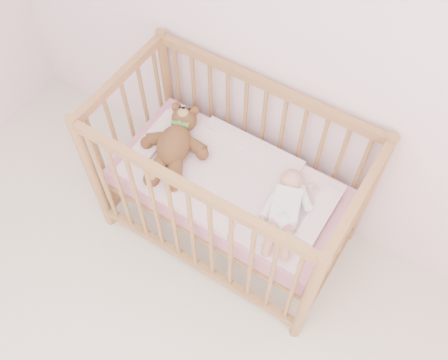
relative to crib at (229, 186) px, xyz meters
The scene contains 6 objects.
wall_back 0.96m from the crib, 64.24° to the left, with size 4.00×0.02×2.70m, color white.
crib is the anchor object (origin of this frame).
mattress 0.01m from the crib, ahead, with size 1.22×0.62×0.13m, color #C67B9A.
blanket 0.06m from the crib, ahead, with size 1.10×0.58×0.06m, color #FCADC4, non-canonical shape.
baby 0.37m from the crib, ahead, with size 0.25×0.53×0.13m, color white, non-canonical shape.
teddy_bear 0.37m from the crib, behind, with size 0.39×0.56×0.16m, color brown, non-canonical shape.
Camera 1 is at (0.55, 0.37, 2.77)m, focal length 40.00 mm.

